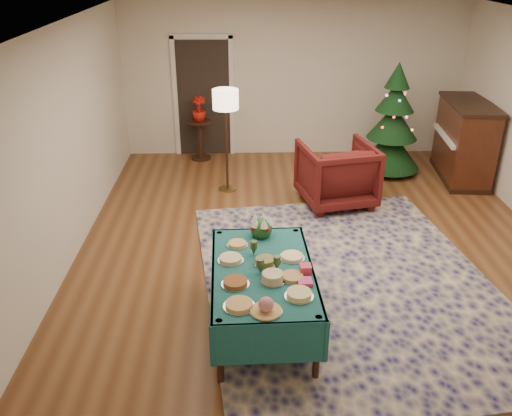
{
  "coord_description": "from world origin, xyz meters",
  "views": [
    {
      "loc": [
        -0.93,
        -6.07,
        3.43
      ],
      "look_at": [
        -0.78,
        -0.66,
        0.84
      ],
      "focal_mm": 38.0,
      "sensor_mm": 36.0,
      "label": 1
    }
  ],
  "objects_px": {
    "floor_lamp": "(226,106)",
    "side_table": "(200,141)",
    "buffet_table": "(263,281)",
    "potted_plant": "(199,114)",
    "gift_box": "(306,269)",
    "armchair": "(337,171)",
    "piano": "(464,142)",
    "christmas_tree": "(393,124)"
  },
  "relations": [
    {
      "from": "floor_lamp",
      "to": "side_table",
      "type": "bearing_deg",
      "value": 109.66
    },
    {
      "from": "buffet_table",
      "to": "potted_plant",
      "type": "distance_m",
      "value": 4.95
    },
    {
      "from": "gift_box",
      "to": "armchair",
      "type": "relative_size",
      "value": 0.1
    },
    {
      "from": "buffet_table",
      "to": "floor_lamp",
      "type": "bearing_deg",
      "value": 96.95
    },
    {
      "from": "buffet_table",
      "to": "side_table",
      "type": "height_order",
      "value": "side_table"
    },
    {
      "from": "armchair",
      "to": "piano",
      "type": "height_order",
      "value": "piano"
    },
    {
      "from": "side_table",
      "to": "piano",
      "type": "xyz_separation_m",
      "value": [
        4.34,
        -1.01,
        0.28
      ]
    },
    {
      "from": "buffet_table",
      "to": "gift_box",
      "type": "height_order",
      "value": "gift_box"
    },
    {
      "from": "buffet_table",
      "to": "gift_box",
      "type": "bearing_deg",
      "value": -11.61
    },
    {
      "from": "buffet_table",
      "to": "potted_plant",
      "type": "xyz_separation_m",
      "value": [
        -0.93,
        4.85,
        0.3
      ]
    },
    {
      "from": "armchair",
      "to": "piano",
      "type": "distance_m",
      "value": 2.42
    },
    {
      "from": "buffet_table",
      "to": "floor_lamp",
      "type": "height_order",
      "value": "floor_lamp"
    },
    {
      "from": "buffet_table",
      "to": "piano",
      "type": "relative_size",
      "value": 1.14
    },
    {
      "from": "potted_plant",
      "to": "armchair",
      "type": "bearing_deg",
      "value": -42.78
    },
    {
      "from": "gift_box",
      "to": "armchair",
      "type": "xyz_separation_m",
      "value": [
        0.79,
        2.97,
        -0.2
      ]
    },
    {
      "from": "gift_box",
      "to": "potted_plant",
      "type": "relative_size",
      "value": 0.24
    },
    {
      "from": "buffet_table",
      "to": "gift_box",
      "type": "distance_m",
      "value": 0.45
    },
    {
      "from": "christmas_tree",
      "to": "armchair",
      "type": "bearing_deg",
      "value": -131.6
    },
    {
      "from": "floor_lamp",
      "to": "potted_plant",
      "type": "bearing_deg",
      "value": 109.66
    },
    {
      "from": "floor_lamp",
      "to": "potted_plant",
      "type": "height_order",
      "value": "floor_lamp"
    },
    {
      "from": "armchair",
      "to": "potted_plant",
      "type": "height_order",
      "value": "armchair"
    },
    {
      "from": "gift_box",
      "to": "potted_plant",
      "type": "xyz_separation_m",
      "value": [
        -1.33,
        4.94,
        0.12
      ]
    },
    {
      "from": "buffet_table",
      "to": "floor_lamp",
      "type": "distance_m",
      "value": 3.55
    },
    {
      "from": "side_table",
      "to": "gift_box",
      "type": "bearing_deg",
      "value": -74.93
    },
    {
      "from": "buffet_table",
      "to": "armchair",
      "type": "bearing_deg",
      "value": 67.58
    },
    {
      "from": "christmas_tree",
      "to": "side_table",
      "type": "bearing_deg",
      "value": 167.59
    },
    {
      "from": "potted_plant",
      "to": "piano",
      "type": "height_order",
      "value": "piano"
    },
    {
      "from": "side_table",
      "to": "christmas_tree",
      "type": "bearing_deg",
      "value": -12.41
    },
    {
      "from": "side_table",
      "to": "floor_lamp",
      "type": "bearing_deg",
      "value": -70.34
    },
    {
      "from": "floor_lamp",
      "to": "christmas_tree",
      "type": "bearing_deg",
      "value": 14.74
    },
    {
      "from": "side_table",
      "to": "buffet_table",
      "type": "bearing_deg",
      "value": -79.18
    },
    {
      "from": "armchair",
      "to": "potted_plant",
      "type": "distance_m",
      "value": 2.91
    },
    {
      "from": "side_table",
      "to": "piano",
      "type": "distance_m",
      "value": 4.47
    },
    {
      "from": "armchair",
      "to": "christmas_tree",
      "type": "bearing_deg",
      "value": -143.99
    },
    {
      "from": "gift_box",
      "to": "floor_lamp",
      "type": "xyz_separation_m",
      "value": [
        -0.82,
        3.51,
        0.64
      ]
    },
    {
      "from": "gift_box",
      "to": "piano",
      "type": "xyz_separation_m",
      "value": [
        3.01,
        3.93,
        -0.09
      ]
    },
    {
      "from": "armchair",
      "to": "piano",
      "type": "relative_size",
      "value": 0.67
    },
    {
      "from": "gift_box",
      "to": "floor_lamp",
      "type": "distance_m",
      "value": 3.66
    },
    {
      "from": "armchair",
      "to": "floor_lamp",
      "type": "height_order",
      "value": "floor_lamp"
    },
    {
      "from": "piano",
      "to": "potted_plant",
      "type": "bearing_deg",
      "value": 166.93
    },
    {
      "from": "armchair",
      "to": "potted_plant",
      "type": "xyz_separation_m",
      "value": [
        -2.12,
        1.96,
        0.32
      ]
    },
    {
      "from": "floor_lamp",
      "to": "christmas_tree",
      "type": "xyz_separation_m",
      "value": [
        2.72,
        0.72,
        -0.52
      ]
    }
  ]
}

